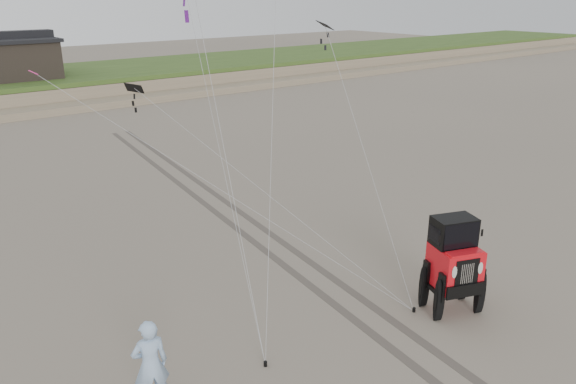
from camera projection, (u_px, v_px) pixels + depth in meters
name	position (u px, v px, depth m)	size (l,w,h in m)	color
ground	(346.00, 331.00, 13.59)	(160.00, 160.00, 0.00)	#6B6054
cabin	(9.00, 57.00, 40.77)	(6.40, 5.40, 3.35)	black
jeep	(453.00, 275.00, 14.16)	(2.31, 5.36, 2.00)	red
man	(150.00, 365.00, 10.82)	(0.70, 0.46, 1.93)	#849CCD
stake_main	(265.00, 364.00, 12.29)	(0.08, 0.08, 0.12)	black
stake_aux	(414.00, 310.00, 14.37)	(0.08, 0.08, 0.12)	black
tire_tracks	(232.00, 215.00, 20.63)	(5.22, 29.74, 0.01)	#4C443D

